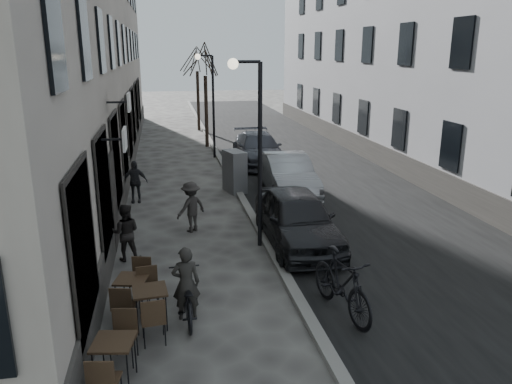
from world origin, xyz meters
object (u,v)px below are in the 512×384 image
object	(u,v)px
bistro_set_b	(151,304)
car_mid	(287,174)
bicycle	(187,297)
utility_cabinet	(235,172)
pedestrian_mid	(191,207)
pedestrian_far	(135,182)
car_far	(258,149)
streetlamp_near	(254,134)
moped	(342,284)
tree_near	(205,61)
pedestrian_near	(126,232)
bistro_set_c	(133,291)
bistro_set_a	(115,357)
streetlamp_far	(210,94)
tree_far	(197,59)
car_near	(297,218)

from	to	relation	value
bistro_set_b	car_mid	bearing A→B (deg)	54.75
bicycle	utility_cabinet	bearing A→B (deg)	-105.45
pedestrian_mid	pedestrian_far	size ratio (longest dim) A/B	1.01
car_mid	car_far	bearing A→B (deg)	92.43
bicycle	pedestrian_mid	xyz separation A→B (m)	(0.41, 5.08, 0.29)
streetlamp_near	pedestrian_far	distance (m)	6.40
bistro_set_b	moped	bearing A→B (deg)	-8.86
tree_near	pedestrian_mid	size ratio (longest dim) A/B	3.71
bicycle	pedestrian_near	size ratio (longest dim) A/B	1.20
pedestrian_far	pedestrian_mid	bearing A→B (deg)	-60.18
tree_near	utility_cabinet	bearing A→B (deg)	-88.79
bistro_set_b	bistro_set_c	xyz separation A→B (m)	(-0.37, 0.63, -0.02)
bicycle	pedestrian_far	distance (m)	8.55
bistro_set_a	bicycle	distance (m)	2.26
moped	streetlamp_near	bearing A→B (deg)	94.55
streetlamp_near	car_far	bearing A→B (deg)	78.39
bistro_set_b	pedestrian_near	xyz separation A→B (m)	(-0.67, 3.45, 0.27)
bistro_set_a	bistro_set_c	distance (m)	2.33
bistro_set_a	pedestrian_far	bearing A→B (deg)	100.52
bistro_set_a	tree_near	bearing A→B (deg)	90.47
bistro_set_c	moped	bearing A→B (deg)	2.13
streetlamp_far	pedestrian_near	distance (m)	13.02
pedestrian_near	tree_far	bearing A→B (deg)	-95.59
tree_near	pedestrian_near	size ratio (longest dim) A/B	3.77
bistro_set_c	moped	distance (m)	4.33
bistro_set_c	streetlamp_near	bearing A→B (deg)	58.65
bistro_set_b	tree_near	bearing A→B (deg)	75.85
bicycle	car_mid	bearing A→B (deg)	-117.72
bistro_set_c	streetlamp_far	bearing A→B (deg)	91.85
pedestrian_far	car_near	world-z (taller)	car_near
pedestrian_far	bistro_set_c	bearing A→B (deg)	-86.20
tree_near	moped	world-z (taller)	tree_near
streetlamp_far	bistro_set_b	size ratio (longest dim) A/B	3.10
bistro_set_a	tree_far	bearing A→B (deg)	92.57
bistro_set_b	car_mid	distance (m)	10.01
streetlamp_far	pedestrian_mid	xyz separation A→B (m)	(-1.63, -10.51, -2.39)
car_far	bistro_set_c	bearing A→B (deg)	-110.74
tree_far	bicycle	bearing A→B (deg)	-94.92
tree_near	moped	size ratio (longest dim) A/B	2.54
bistro_set_c	car_far	distance (m)	14.32
bistro_set_c	car_near	world-z (taller)	car_near
car_near	moped	bearing A→B (deg)	-91.71
car_mid	moped	bearing A→B (deg)	-95.72
tree_far	streetlamp_near	bearing A→B (deg)	-90.20
tree_near	car_far	world-z (taller)	tree_near
bicycle	streetlamp_far	bearing A→B (deg)	-98.70
car_mid	car_far	size ratio (longest dim) A/B	0.91
streetlamp_near	pedestrian_far	size ratio (longest dim) A/B	3.35
tree_near	pedestrian_far	distance (m)	11.43
pedestrian_near	car_mid	bearing A→B (deg)	-133.26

